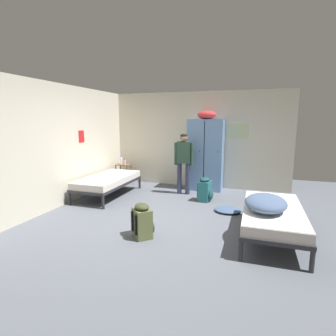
# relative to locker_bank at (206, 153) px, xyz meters

# --- Properties ---
(ground_plane) EXTENTS (9.17, 9.17, 0.00)m
(ground_plane) POSITION_rel_locker_bank_xyz_m (-0.28, -2.58, -0.97)
(ground_plane) COLOR #565B66
(room_backdrop) EXTENTS (4.91, 5.79, 2.58)m
(room_backdrop) POSITION_rel_locker_bank_xyz_m (-1.59, -1.25, 0.32)
(room_backdrop) COLOR beige
(room_backdrop) RESTS_ON ground_plane
(locker_bank) EXTENTS (0.90, 0.55, 2.07)m
(locker_bank) POSITION_rel_locker_bank_xyz_m (0.00, 0.00, 0.00)
(locker_bank) COLOR #6B93C6
(locker_bank) RESTS_ON ground_plane
(shelf_unit) EXTENTS (0.38, 0.30, 0.57)m
(shelf_unit) POSITION_rel_locker_bank_xyz_m (-2.38, -0.10, -0.62)
(shelf_unit) COLOR brown
(shelf_unit) RESTS_ON ground_plane
(bed_right) EXTENTS (0.90, 1.90, 0.49)m
(bed_right) POSITION_rel_locker_bank_xyz_m (1.56, -2.65, -0.59)
(bed_right) COLOR #28282D
(bed_right) RESTS_ON ground_plane
(bed_left_rear) EXTENTS (0.90, 1.90, 0.49)m
(bed_left_rear) POSITION_rel_locker_bank_xyz_m (-2.13, -1.38, -0.59)
(bed_left_rear) COLOR #28282D
(bed_left_rear) RESTS_ON ground_plane
(bedding_heap) EXTENTS (0.61, 0.83, 0.23)m
(bedding_heap) POSITION_rel_locker_bank_xyz_m (1.44, -2.82, -0.36)
(bedding_heap) COLOR slate
(bedding_heap) RESTS_ON bed_right
(person_traveler) EXTENTS (0.47, 0.22, 1.50)m
(person_traveler) POSITION_rel_locker_bank_xyz_m (-0.43, -0.62, -0.06)
(person_traveler) COLOR #2D334C
(person_traveler) RESTS_ON ground_plane
(water_bottle) EXTENTS (0.07, 0.07, 0.25)m
(water_bottle) POSITION_rel_locker_bank_xyz_m (-2.46, -0.08, -0.29)
(water_bottle) COLOR white
(water_bottle) RESTS_ON shelf_unit
(lotion_bottle) EXTENTS (0.06, 0.06, 0.17)m
(lotion_bottle) POSITION_rel_locker_bank_xyz_m (-2.31, -0.14, -0.32)
(lotion_bottle) COLOR beige
(lotion_bottle) RESTS_ON shelf_unit
(backpack_teal) EXTENTS (0.37, 0.35, 0.55)m
(backpack_teal) POSITION_rel_locker_bank_xyz_m (0.20, -1.06, -0.71)
(backpack_teal) COLOR #23666B
(backpack_teal) RESTS_ON ground_plane
(backpack_olive) EXTENTS (0.42, 0.42, 0.55)m
(backpack_olive) POSITION_rel_locker_bank_xyz_m (-0.38, -3.28, -0.71)
(backpack_olive) COLOR #566038
(backpack_olive) RESTS_ON ground_plane
(clothes_pile_denim) EXTENTS (0.54, 0.49, 0.08)m
(clothes_pile_denim) POSITION_rel_locker_bank_xyz_m (0.78, -1.65, -0.93)
(clothes_pile_denim) COLOR #42567A
(clothes_pile_denim) RESTS_ON ground_plane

